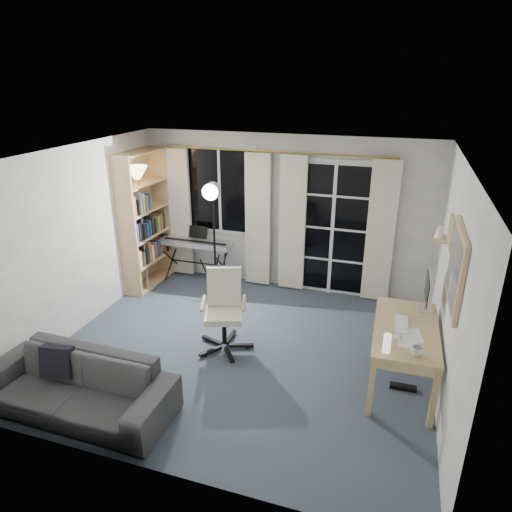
{
  "coord_description": "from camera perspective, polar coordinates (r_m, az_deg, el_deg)",
  "views": [
    {
      "loc": [
        1.66,
        -4.57,
        3.2
      ],
      "look_at": [
        0.06,
        0.35,
        1.13
      ],
      "focal_mm": 32.0,
      "sensor_mm": 36.0,
      "label": 1
    }
  ],
  "objects": [
    {
      "name": "torchiere_lamp",
      "position": [
        6.96,
        -14.43,
        7.71
      ],
      "size": [
        0.35,
        0.35,
        1.97
      ],
      "rotation": [
        0.0,
        0.0,
        -0.11
      ],
      "color": "#B2B2B7",
      "rests_on": "floor"
    },
    {
      "name": "mug",
      "position": [
        4.68,
        19.51,
        -11.01
      ],
      "size": [
        0.12,
        0.09,
        0.12
      ],
      "primitive_type": "imported",
      "rotation": [
        0.0,
        0.0,
        0.02
      ],
      "color": "silver",
      "rests_on": "desk"
    },
    {
      "name": "sofa",
      "position": [
        5.03,
        -21.73,
        -13.99
      ],
      "size": [
        1.99,
        0.6,
        0.77
      ],
      "rotation": [
        0.0,
        0.0,
        -0.01
      ],
      "color": "#333335",
      "rests_on": "floor"
    },
    {
      "name": "window",
      "position": [
        7.28,
        -4.46,
        8.23
      ],
      "size": [
        1.2,
        0.08,
        1.4
      ],
      "color": "white",
      "rests_on": "floor"
    },
    {
      "name": "french_door",
      "position": [
        6.95,
        9.56,
        3.26
      ],
      "size": [
        1.32,
        0.09,
        2.11
      ],
      "color": "white",
      "rests_on": "floor"
    },
    {
      "name": "floor",
      "position": [
        5.82,
        -1.7,
        -11.67
      ],
      "size": [
        4.5,
        4.0,
        0.02
      ],
      "primitive_type": "cube",
      "color": "#36434F",
      "rests_on": "ground"
    },
    {
      "name": "studio_light",
      "position": [
        6.49,
        -5.51,
        6.32
      ],
      "size": [
        0.35,
        0.37,
        1.84
      ],
      "rotation": [
        0.0,
        0.0,
        0.12
      ],
      "color": "black",
      "rests_on": "floor"
    },
    {
      "name": "office_chair",
      "position": [
        5.65,
        -4.01,
        -5.73
      ],
      "size": [
        0.7,
        0.67,
        1.01
      ],
      "rotation": [
        0.0,
        0.0,
        0.32
      ],
      "color": "black",
      "rests_on": "floor"
    },
    {
      "name": "desk",
      "position": [
        5.18,
        18.17,
        -9.34
      ],
      "size": [
        0.68,
        1.33,
        0.71
      ],
      "rotation": [
        0.0,
        0.0,
        0.02
      ],
      "color": "tan",
      "rests_on": "floor"
    },
    {
      "name": "curtains",
      "position": [
        7.02,
        2.29,
        4.32
      ],
      "size": [
        3.6,
        0.07,
        2.13
      ],
      "color": "gold",
      "rests_on": "floor"
    },
    {
      "name": "monitor",
      "position": [
        5.43,
        20.75,
        -3.95
      ],
      "size": [
        0.17,
        0.51,
        0.44
      ],
      "rotation": [
        0.0,
        0.0,
        0.02
      ],
      "color": "silver",
      "rests_on": "desk"
    },
    {
      "name": "framed_print",
      "position": [
        5.39,
        23.19,
        2.72
      ],
      "size": [
        0.03,
        0.42,
        0.32
      ],
      "color": "tan",
      "rests_on": "floor"
    },
    {
      "name": "wall_mirror",
      "position": [
        4.56,
        23.74,
        -1.36
      ],
      "size": [
        0.04,
        0.94,
        0.74
      ],
      "color": "tan",
      "rests_on": "floor"
    },
    {
      "name": "wall_shelf",
      "position": [
        5.92,
        21.95,
        2.54
      ],
      "size": [
        0.16,
        0.3,
        0.18
      ],
      "color": "tan",
      "rests_on": "floor"
    },
    {
      "name": "keyboard_piano",
      "position": [
        7.42,
        -7.49,
        1.51
      ],
      "size": [
        1.18,
        0.57,
        0.86
      ],
      "rotation": [
        0.0,
        0.0,
        0.0
      ],
      "color": "black",
      "rests_on": "floor"
    },
    {
      "name": "desk_clutter",
      "position": [
        5.02,
        17.37,
        -11.18
      ],
      "size": [
        0.41,
        0.8,
        0.89
      ],
      "rotation": [
        0.0,
        0.0,
        0.02
      ],
      "color": "white",
      "rests_on": "desk"
    },
    {
      "name": "bookshelf",
      "position": [
        7.34,
        -14.08,
        3.89
      ],
      "size": [
        0.37,
        1.01,
        2.16
      ],
      "rotation": [
        0.0,
        0.0,
        -0.03
      ],
      "color": "tan",
      "rests_on": "floor"
    }
  ]
}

